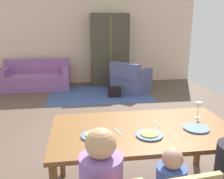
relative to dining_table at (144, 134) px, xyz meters
name	(u,v)px	position (x,y,z in m)	size (l,w,h in m)	color
ground_plane	(101,124)	(-0.25, 1.98, -0.70)	(6.61, 6.78, 0.02)	brown
back_wall	(89,39)	(-0.25, 5.42, 0.66)	(6.61, 0.10, 2.70)	beige
dining_table	(144,134)	(0.00, 0.00, 0.00)	(1.83, 1.02, 0.76)	brown
plate_near_man	(95,136)	(-0.50, -0.12, 0.08)	(0.25, 0.25, 0.02)	#54799C
pizza_near_man	(95,134)	(-0.50, -0.12, 0.09)	(0.17, 0.17, 0.01)	#E7A149
plate_near_child	(149,135)	(0.00, -0.18, 0.08)	(0.25, 0.25, 0.02)	#4B6FA2
pizza_near_child	(149,134)	(0.00, -0.18, 0.09)	(0.17, 0.17, 0.01)	gold
plate_near_woman	(196,128)	(0.50, -0.10, 0.08)	(0.25, 0.25, 0.02)	#526F9F
wine_glass	(198,107)	(0.66, 0.18, 0.20)	(0.07, 0.07, 0.19)	silver
fork	(118,132)	(-0.28, -0.05, 0.07)	(0.02, 0.15, 0.01)	silver
knife	(157,123)	(0.17, 0.10, 0.07)	(0.01, 0.17, 0.01)	silver
area_rug	(100,94)	(-0.08, 3.94, -0.69)	(2.60, 1.80, 0.01)	#3A4F86
couch	(37,78)	(-1.81, 4.80, -0.39)	(1.85, 0.86, 0.82)	#905993
armchair	(130,80)	(0.78, 4.10, -0.37)	(1.21, 1.21, 0.82)	#50567F
armoire	(110,50)	(0.33, 5.03, 0.36)	(1.10, 0.59, 2.10)	#413C2C
handbag	(115,92)	(0.27, 3.64, -0.56)	(0.32, 0.16, 0.26)	black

